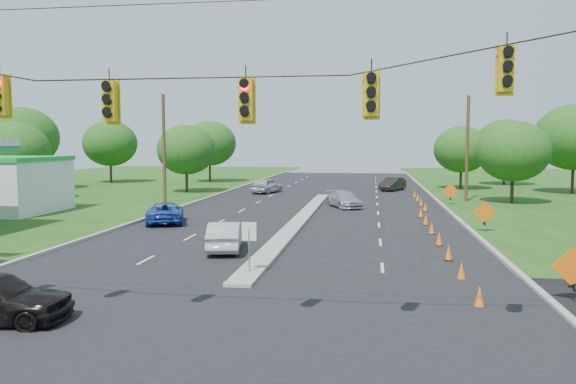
# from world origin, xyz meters

# --- Properties ---
(ground) EXTENTS (160.00, 160.00, 0.00)m
(ground) POSITION_xyz_m (0.00, 0.00, 0.00)
(ground) COLOR black
(ground) RESTS_ON ground
(cross_street) EXTENTS (160.00, 14.00, 0.02)m
(cross_street) POSITION_xyz_m (0.00, 0.00, 0.00)
(cross_street) COLOR black
(cross_street) RESTS_ON ground
(curb_left) EXTENTS (0.25, 110.00, 0.16)m
(curb_left) POSITION_xyz_m (-10.10, 30.00, 0.00)
(curb_left) COLOR gray
(curb_left) RESTS_ON ground
(curb_right) EXTENTS (0.25, 110.00, 0.16)m
(curb_right) POSITION_xyz_m (10.10, 30.00, 0.00)
(curb_right) COLOR gray
(curb_right) RESTS_ON ground
(median) EXTENTS (1.00, 34.00, 0.18)m
(median) POSITION_xyz_m (0.00, 21.00, 0.00)
(median) COLOR gray
(median) RESTS_ON ground
(median_sign) EXTENTS (0.55, 0.06, 2.05)m
(median_sign) POSITION_xyz_m (0.00, 6.00, 1.46)
(median_sign) COLOR gray
(median_sign) RESTS_ON ground
(signal_span) EXTENTS (25.60, 0.32, 9.00)m
(signal_span) POSITION_xyz_m (-0.05, -1.00, 4.97)
(signal_span) COLOR #422D1C
(signal_span) RESTS_ON ground
(utility_pole_far_left) EXTENTS (0.28, 0.28, 9.00)m
(utility_pole_far_left) POSITION_xyz_m (-12.50, 30.00, 4.50)
(utility_pole_far_left) COLOR #422D1C
(utility_pole_far_left) RESTS_ON ground
(utility_pole_far_right) EXTENTS (0.28, 0.28, 9.00)m
(utility_pole_far_right) POSITION_xyz_m (12.50, 35.00, 4.50)
(utility_pole_far_right) COLOR #422D1C
(utility_pole_far_right) RESTS_ON ground
(cone_0) EXTENTS (0.32, 0.32, 0.70)m
(cone_0) POSITION_xyz_m (7.83, 3.00, 0.35)
(cone_0) COLOR orange
(cone_0) RESTS_ON ground
(cone_1) EXTENTS (0.32, 0.32, 0.70)m
(cone_1) POSITION_xyz_m (7.83, 6.50, 0.35)
(cone_1) COLOR orange
(cone_1) RESTS_ON ground
(cone_2) EXTENTS (0.32, 0.32, 0.70)m
(cone_2) POSITION_xyz_m (7.83, 10.00, 0.35)
(cone_2) COLOR orange
(cone_2) RESTS_ON ground
(cone_3) EXTENTS (0.32, 0.32, 0.70)m
(cone_3) POSITION_xyz_m (7.83, 13.50, 0.35)
(cone_3) COLOR orange
(cone_3) RESTS_ON ground
(cone_4) EXTENTS (0.32, 0.32, 0.70)m
(cone_4) POSITION_xyz_m (7.83, 17.00, 0.35)
(cone_4) COLOR orange
(cone_4) RESTS_ON ground
(cone_5) EXTENTS (0.32, 0.32, 0.70)m
(cone_5) POSITION_xyz_m (7.83, 20.50, 0.35)
(cone_5) COLOR orange
(cone_5) RESTS_ON ground
(cone_6) EXTENTS (0.32, 0.32, 0.70)m
(cone_6) POSITION_xyz_m (7.83, 24.00, 0.35)
(cone_6) COLOR orange
(cone_6) RESTS_ON ground
(cone_7) EXTENTS (0.32, 0.32, 0.70)m
(cone_7) POSITION_xyz_m (8.43, 27.50, 0.35)
(cone_7) COLOR orange
(cone_7) RESTS_ON ground
(cone_8) EXTENTS (0.32, 0.32, 0.70)m
(cone_8) POSITION_xyz_m (8.43, 31.00, 0.35)
(cone_8) COLOR orange
(cone_8) RESTS_ON ground
(cone_9) EXTENTS (0.32, 0.32, 0.70)m
(cone_9) POSITION_xyz_m (8.43, 34.50, 0.35)
(cone_9) COLOR orange
(cone_9) RESTS_ON ground
(cone_10) EXTENTS (0.32, 0.32, 0.70)m
(cone_10) POSITION_xyz_m (8.43, 38.00, 0.35)
(cone_10) COLOR orange
(cone_10) RESTS_ON ground
(work_sign_0) EXTENTS (1.27, 0.58, 1.37)m
(work_sign_0) POSITION_xyz_m (10.80, 4.00, 1.09)
(work_sign_0) COLOR black
(work_sign_0) RESTS_ON ground
(work_sign_1) EXTENTS (1.27, 0.58, 1.37)m
(work_sign_1) POSITION_xyz_m (10.80, 18.00, 1.09)
(work_sign_1) COLOR black
(work_sign_1) RESTS_ON ground
(work_sign_2) EXTENTS (1.27, 0.58, 1.37)m
(work_sign_2) POSITION_xyz_m (10.80, 32.00, 1.09)
(work_sign_2) COLOR black
(work_sign_2) RESTS_ON ground
(tree_2) EXTENTS (5.88, 5.88, 6.86)m
(tree_2) POSITION_xyz_m (-26.00, 30.00, 4.34)
(tree_2) COLOR black
(tree_2) RESTS_ON ground
(tree_3) EXTENTS (7.56, 7.56, 8.82)m
(tree_3) POSITION_xyz_m (-32.00, 40.00, 5.58)
(tree_3) COLOR black
(tree_3) RESTS_ON ground
(tree_4) EXTENTS (6.72, 6.72, 7.84)m
(tree_4) POSITION_xyz_m (-28.00, 52.00, 4.96)
(tree_4) COLOR black
(tree_4) RESTS_ON ground
(tree_5) EXTENTS (5.88, 5.88, 6.86)m
(tree_5) POSITION_xyz_m (-14.00, 40.00, 4.34)
(tree_5) COLOR black
(tree_5) RESTS_ON ground
(tree_6) EXTENTS (6.72, 6.72, 7.84)m
(tree_6) POSITION_xyz_m (-16.00, 55.00, 4.96)
(tree_6) COLOR black
(tree_6) RESTS_ON ground
(tree_9) EXTENTS (5.88, 5.88, 6.86)m
(tree_9) POSITION_xyz_m (16.00, 34.00, 4.34)
(tree_9) COLOR black
(tree_9) RESTS_ON ground
(tree_10) EXTENTS (7.56, 7.56, 8.82)m
(tree_10) POSITION_xyz_m (24.00, 44.00, 5.58)
(tree_10) COLOR black
(tree_10) RESTS_ON ground
(tree_11) EXTENTS (6.72, 6.72, 7.84)m
(tree_11) POSITION_xyz_m (20.00, 55.00, 4.96)
(tree_11) COLOR black
(tree_11) RESTS_ON ground
(tree_12) EXTENTS (5.88, 5.88, 6.86)m
(tree_12) POSITION_xyz_m (14.00, 48.00, 4.34)
(tree_12) COLOR black
(tree_12) RESTS_ON ground
(white_sedan) EXTENTS (2.21, 4.35, 1.37)m
(white_sedan) POSITION_xyz_m (-2.22, 10.75, 0.68)
(white_sedan) COLOR #B7B7B7
(white_sedan) RESTS_ON ground
(blue_pickup) EXTENTS (3.58, 5.19, 1.32)m
(blue_pickup) POSITION_xyz_m (-8.30, 19.08, 0.66)
(blue_pickup) COLOR #1C3EA7
(blue_pickup) RESTS_ON ground
(silver_car_far) EXTENTS (3.36, 4.70, 1.26)m
(silver_car_far) POSITION_xyz_m (2.42, 29.28, 0.63)
(silver_car_far) COLOR gray
(silver_car_far) RESTS_ON ground
(silver_car_oncoming) EXTENTS (2.99, 4.79, 1.52)m
(silver_car_oncoming) POSITION_xyz_m (-5.92, 40.82, 0.76)
(silver_car_oncoming) COLOR #B0AEB4
(silver_car_oncoming) RESTS_ON ground
(dark_car_receding) EXTENTS (3.06, 4.49, 1.40)m
(dark_car_receding) POSITION_xyz_m (6.72, 45.68, 0.70)
(dark_car_receding) COLOR black
(dark_car_receding) RESTS_ON ground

